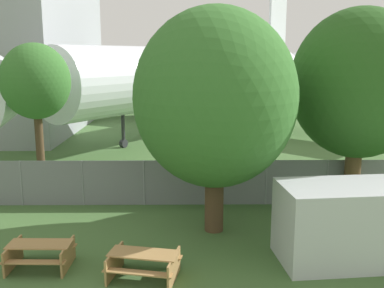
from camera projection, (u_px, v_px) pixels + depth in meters
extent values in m
cylinder|color=gray|center=(21.00, 183.00, 18.61)|extent=(0.07, 0.07, 1.91)
cylinder|color=gray|center=(83.00, 183.00, 18.64)|extent=(0.07, 0.07, 1.91)
cylinder|color=gray|center=(144.00, 183.00, 18.67)|extent=(0.07, 0.07, 1.91)
cylinder|color=gray|center=(205.00, 183.00, 18.70)|extent=(0.07, 0.07, 1.91)
cylinder|color=gray|center=(266.00, 182.00, 18.73)|extent=(0.07, 0.07, 1.91)
cylinder|color=gray|center=(327.00, 182.00, 18.76)|extent=(0.07, 0.07, 1.91)
cube|color=slate|center=(144.00, 183.00, 18.67)|extent=(56.00, 0.01, 1.91)
cylinder|color=white|center=(205.00, 75.00, 37.92)|extent=(21.74, 28.55, 4.50)
cone|color=white|center=(18.00, 88.00, 23.25)|extent=(6.27, 6.27, 4.50)
cone|color=white|center=(290.00, 69.00, 53.05)|extent=(6.54, 6.94, 4.05)
cube|color=white|center=(320.00, 86.00, 34.19)|extent=(13.45, 12.92, 0.30)
cylinder|color=#939399|center=(295.00, 99.00, 35.92)|extent=(3.98, 4.49, 2.03)
cube|color=white|center=(134.00, 79.00, 44.49)|extent=(14.70, 10.37, 0.30)
cylinder|color=#939399|center=(154.00, 91.00, 43.87)|extent=(3.98, 4.49, 2.03)
cube|color=white|center=(278.00, 17.00, 48.74)|extent=(2.51, 3.47, 6.76)
cube|color=white|center=(275.00, 66.00, 49.58)|extent=(10.19, 8.61, 0.20)
cylinder|color=#2D2D33|center=(123.00, 131.00, 30.24)|extent=(0.24, 0.24, 2.25)
cylinder|color=#2D2D33|center=(124.00, 143.00, 30.40)|extent=(0.57, 0.63, 0.56)
cylinder|color=#2D2D33|center=(242.00, 115.00, 38.38)|extent=(0.24, 0.24, 2.25)
cylinder|color=#2D2D33|center=(241.00, 125.00, 38.55)|extent=(0.57, 0.63, 0.56)
cylinder|color=#2D2D33|center=(189.00, 110.00, 41.35)|extent=(0.24, 0.24, 2.25)
cylinder|color=#2D2D33|center=(189.00, 120.00, 41.52)|extent=(0.57, 0.63, 0.56)
cube|color=silver|center=(359.00, 223.00, 13.60)|extent=(5.00, 2.67, 2.39)
cube|color=#A37A47|center=(40.00, 244.00, 13.17)|extent=(1.85, 0.80, 0.04)
cube|color=#A37A47|center=(47.00, 246.00, 13.77)|extent=(1.84, 0.32, 0.04)
cube|color=#A37A47|center=(34.00, 262.00, 12.68)|extent=(1.84, 0.32, 0.04)
cube|color=#A37A47|center=(68.00, 256.00, 13.23)|extent=(0.09, 1.40, 0.74)
cube|color=#A37A47|center=(13.00, 256.00, 13.25)|extent=(0.09, 1.40, 0.74)
cube|color=#A37A47|center=(144.00, 253.00, 12.54)|extent=(2.06, 1.14, 0.04)
cube|color=#A37A47|center=(149.00, 255.00, 13.14)|extent=(1.96, 0.67, 0.04)
cube|color=#A37A47|center=(138.00, 273.00, 12.06)|extent=(1.96, 0.67, 0.04)
cube|color=#A37A47|center=(174.00, 268.00, 12.45)|extent=(0.34, 1.38, 0.74)
cube|color=#A37A47|center=(114.00, 263.00, 12.78)|extent=(0.34, 1.38, 0.74)
cylinder|color=brown|center=(352.00, 175.00, 18.18)|extent=(0.64, 0.64, 2.83)
ellipsoid|color=#28561E|center=(359.00, 83.00, 17.46)|extent=(5.31, 5.31, 5.84)
cylinder|color=#4C3823|center=(214.00, 198.00, 15.91)|extent=(0.67, 0.67, 2.39)
ellipsoid|color=#38702D|center=(215.00, 98.00, 15.21)|extent=(5.58, 5.58, 6.14)
cylinder|color=#4C3823|center=(40.00, 148.00, 21.57)|extent=(0.39, 0.39, 3.60)
ellipsoid|color=#38702D|center=(36.00, 81.00, 20.94)|extent=(3.23, 3.23, 3.56)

